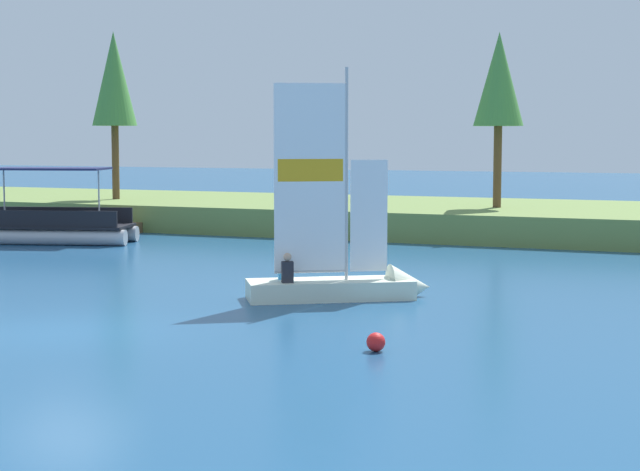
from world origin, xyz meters
TOP-DOWN VIEW (x-y plane):
  - ground_plane at (0.00, 0.00)m, footprint 200.00×200.00m
  - shore_bank at (0.00, 25.22)m, footprint 80.00×11.12m
  - shoreline_tree_midleft at (-13.97, 23.22)m, footprint 2.04×2.04m
  - shoreline_tree_centre at (3.64, 24.26)m, footprint 2.02×2.02m
  - wooden_dock at (-11.28, 17.71)m, footprint 1.87×4.89m
  - sailboat at (4.07, 6.40)m, footprint 4.58×3.53m
  - pontoon_boat at (-11.28, 14.75)m, footprint 6.54×3.80m
  - channel_buoy at (6.67, 0.49)m, footprint 0.36×0.36m

SIDE VIEW (x-z plane):
  - ground_plane at x=0.00m, z-range 0.00..0.00m
  - channel_buoy at x=6.67m, z-range 0.00..0.36m
  - wooden_dock at x=-11.28m, z-range 0.00..0.44m
  - sailboat at x=4.07m, z-range -2.57..3.52m
  - shore_bank at x=0.00m, z-range 0.00..1.13m
  - pontoon_boat at x=-11.28m, z-range -0.76..2.09m
  - shoreline_tree_centre at x=3.64m, z-range 2.71..9.81m
  - shoreline_tree_midleft at x=-13.97m, z-range 2.75..10.43m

